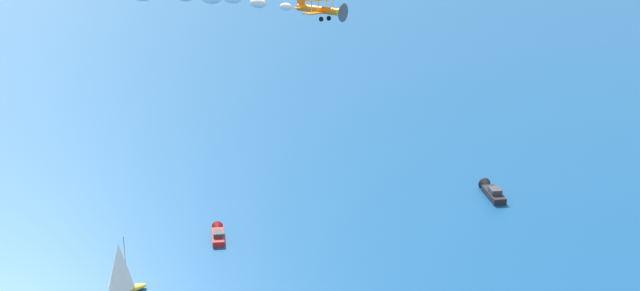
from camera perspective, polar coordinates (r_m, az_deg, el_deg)
name	(u,v)px	position (r m, az deg, el deg)	size (l,w,h in m)	color
motorboat_far_port	(218,234)	(158.44, -5.98, -5.16)	(2.93, 7.43, 2.10)	#B21E1E
sailboat_inshore	(120,268)	(141.50, -11.58, -7.03)	(6.74, 5.57, 8.86)	gold
motorboat_trailing	(492,192)	(176.74, 9.97, -2.66)	(3.86, 9.20, 2.59)	black
biplane_lead	(322,9)	(121.48, 0.12, 7.97)	(7.00, 6.99, 3.64)	orange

